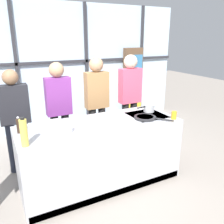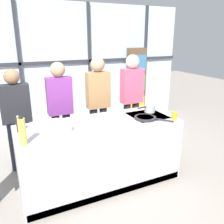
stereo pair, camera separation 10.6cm
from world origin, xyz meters
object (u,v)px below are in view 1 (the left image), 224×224
object	(u,v)px
spectator_center_left	(59,106)
oil_bottle	(24,133)
saucepan	(149,108)
mixing_bowl	(63,129)
spectator_center_right	(97,100)
white_plate	(56,122)
spectator_far_right	(130,95)
spectator_far_left	(15,116)
pepper_grinder	(19,125)
frying_pan	(146,117)
juice_glass_near	(174,115)

from	to	relation	value
spectator_center_left	oil_bottle	bearing A→B (deg)	59.10
saucepan	mixing_bowl	world-z (taller)	saucepan
spectator_center_right	white_plate	bearing A→B (deg)	32.76
spectator_far_right	spectator_center_left	bearing A→B (deg)	0.00
spectator_far_left	oil_bottle	xyz separation A→B (m)	(-0.01, -1.16, 0.16)
mixing_bowl	oil_bottle	size ratio (longest dim) A/B	0.80
pepper_grinder	mixing_bowl	bearing A→B (deg)	-22.25
frying_pan	oil_bottle	xyz separation A→B (m)	(-1.71, -0.15, 0.14)
spectator_far_left	spectator_center_left	size ratio (longest dim) A/B	0.96
saucepan	oil_bottle	distance (m)	1.99
spectator_center_left	mixing_bowl	bearing A→B (deg)	77.75
frying_pan	mixing_bowl	xyz separation A→B (m)	(-1.22, 0.08, 0.02)
spectator_far_left	juice_glass_near	distance (m)	2.39
saucepan	spectator_center_right	bearing A→B (deg)	127.32
spectator_far_right	oil_bottle	size ratio (longest dim) A/B	5.29
oil_bottle	saucepan	bearing A→B (deg)	11.70
spectator_center_left	spectator_center_right	size ratio (longest dim) A/B	0.97
white_plate	frying_pan	bearing A→B (deg)	-20.32
saucepan	mixing_bowl	bearing A→B (deg)	-172.96
saucepan	pepper_grinder	world-z (taller)	pepper_grinder
spectator_center_left	spectator_far_left	bearing A→B (deg)	-0.00
saucepan	pepper_grinder	distance (m)	1.96
spectator_center_left	white_plate	distance (m)	0.60
spectator_far_left	spectator_far_right	xyz separation A→B (m)	(2.04, 0.00, 0.10)
oil_bottle	juice_glass_near	world-z (taller)	oil_bottle
spectator_center_right	juice_glass_near	distance (m)	1.40
saucepan	spectator_far_left	bearing A→B (deg)	158.69
spectator_far_right	white_plate	xyz separation A→B (m)	(-1.56, -0.56, -0.09)
spectator_center_left	juice_glass_near	xyz separation A→B (m)	(1.37, -1.21, -0.00)
spectator_center_right	white_plate	world-z (taller)	spectator_center_right
spectator_center_left	juice_glass_near	distance (m)	1.83
spectator_center_left	mixing_bowl	world-z (taller)	spectator_center_left
spectator_far_right	white_plate	bearing A→B (deg)	19.91
oil_bottle	pepper_grinder	bearing A→B (deg)	91.34
pepper_grinder	juice_glass_near	world-z (taller)	pepper_grinder
spectator_center_right	spectator_far_right	xyz separation A→B (m)	(0.68, 0.00, 0.01)
spectator_center_left	frying_pan	distance (m)	1.43
spectator_far_left	spectator_far_right	size ratio (longest dim) A/B	0.92
spectator_center_left	pepper_grinder	size ratio (longest dim) A/B	7.87
spectator_center_right	pepper_grinder	distance (m)	1.57
frying_pan	white_plate	size ratio (longest dim) A/B	1.98
spectator_far_right	pepper_grinder	world-z (taller)	spectator_far_right
spectator_far_left	saucepan	xyz separation A→B (m)	(1.94, -0.76, 0.07)
mixing_bowl	pepper_grinder	world-z (taller)	pepper_grinder
spectator_far_left	frying_pan	bearing A→B (deg)	149.17
spectator_far_left	spectator_center_right	bearing A→B (deg)	180.00
spectator_far_left	spectator_far_right	distance (m)	2.04
spectator_far_left	spectator_far_right	world-z (taller)	spectator_far_right
frying_pan	oil_bottle	bearing A→B (deg)	-175.07
saucepan	oil_bottle	xyz separation A→B (m)	(-1.95, -0.40, 0.10)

